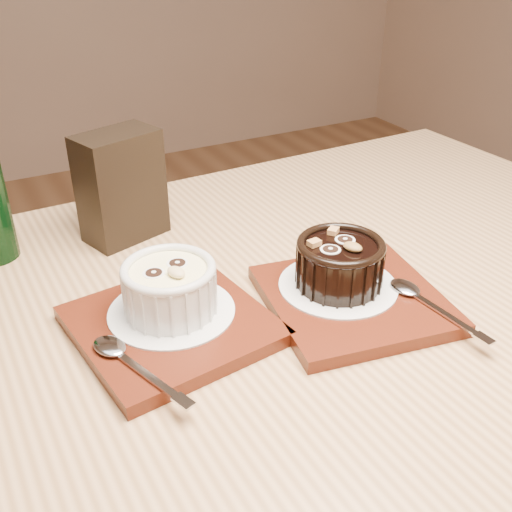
{
  "coord_description": "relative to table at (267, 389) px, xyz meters",
  "views": [
    {
      "loc": [
        -0.42,
        -0.42,
        1.12
      ],
      "look_at": [
        -0.17,
        0.05,
        0.81
      ],
      "focal_mm": 42.0,
      "sensor_mm": 36.0,
      "label": 1
    }
  ],
  "objects": [
    {
      "name": "doily_left",
      "position": [
        -0.09,
        0.05,
        0.11
      ],
      "size": [
        0.13,
        0.13,
        0.0
      ],
      "primitive_type": "cylinder",
      "color": "white",
      "rests_on": "tray_left"
    },
    {
      "name": "tray_right",
      "position": [
        0.1,
        -0.01,
        0.1
      ],
      "size": [
        0.21,
        0.21,
        0.01
      ],
      "primitive_type": "cube",
      "rotation": [
        0.0,
        0.0,
        -0.17
      ],
      "color": "#541D0E",
      "rests_on": "table"
    },
    {
      "name": "ramekin_white",
      "position": [
        -0.09,
        0.05,
        0.14
      ],
      "size": [
        0.09,
        0.09,
        0.06
      ],
      "rotation": [
        0.0,
        0.0,
        0.24
      ],
      "color": "silver",
      "rests_on": "doily_left"
    },
    {
      "name": "table",
      "position": [
        0.0,
        0.0,
        0.0
      ],
      "size": [
        1.22,
        0.83,
        0.75
      ],
      "rotation": [
        0.0,
        0.0,
        0.03
      ],
      "color": "#9C7044",
      "rests_on": "ground"
    },
    {
      "name": "spoon_right",
      "position": [
        0.15,
        -0.07,
        0.11
      ],
      "size": [
        0.04,
        0.14,
        0.01
      ],
      "primitive_type": null,
      "rotation": [
        0.0,
        0.0,
        0.08
      ],
      "color": "silver",
      "rests_on": "tray_right"
    },
    {
      "name": "doily_right",
      "position": [
        0.09,
        0.01,
        0.11
      ],
      "size": [
        0.13,
        0.13,
        0.0
      ],
      "primitive_type": "cylinder",
      "color": "white",
      "rests_on": "tray_right"
    },
    {
      "name": "ramekin_dark",
      "position": [
        0.09,
        0.01,
        0.14
      ],
      "size": [
        0.09,
        0.09,
        0.06
      ],
      "rotation": [
        0.0,
        0.0,
        0.38
      ],
      "color": "black",
      "rests_on": "doily_right"
    },
    {
      "name": "spoon_left",
      "position": [
        -0.15,
        -0.02,
        0.11
      ],
      "size": [
        0.07,
        0.14,
        0.01
      ],
      "primitive_type": null,
      "rotation": [
        0.0,
        0.0,
        0.33
      ],
      "color": "silver",
      "rests_on": "tray_left"
    },
    {
      "name": "condiment_stand",
      "position": [
        -0.07,
        0.26,
        0.16
      ],
      "size": [
        0.11,
        0.09,
        0.14
      ],
      "primitive_type": "cube",
      "rotation": [
        0.0,
        0.0,
        0.31
      ],
      "color": "black",
      "rests_on": "table"
    },
    {
      "name": "tray_left",
      "position": [
        -0.09,
        0.03,
        0.1
      ],
      "size": [
        0.2,
        0.2,
        0.01
      ],
      "primitive_type": "cube",
      "rotation": [
        0.0,
        0.0,
        0.13
      ],
      "color": "#541D0E",
      "rests_on": "table"
    }
  ]
}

